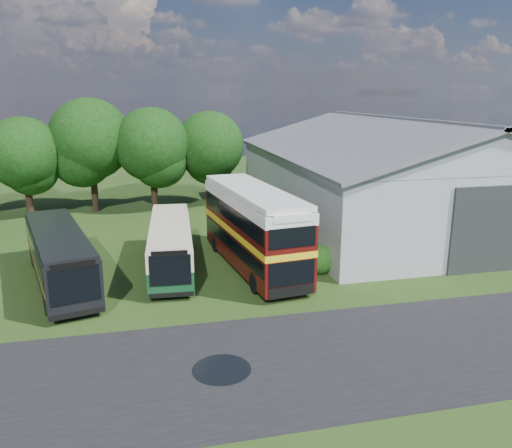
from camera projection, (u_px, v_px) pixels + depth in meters
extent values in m
plane|color=#203B12|center=(245.00, 329.00, 21.57)|extent=(120.00, 120.00, 0.00)
cube|color=black|center=(336.00, 356.00, 19.39)|extent=(60.00, 8.00, 0.02)
cylinder|color=black|center=(222.00, 370.00, 18.41)|extent=(2.20, 2.20, 0.01)
cube|color=gray|center=(390.00, 187.00, 39.21)|extent=(18.00, 24.00, 5.50)
cube|color=#2D3033|center=(492.00, 230.00, 27.89)|extent=(5.20, 0.18, 5.00)
cylinder|color=black|center=(29.00, 200.00, 40.49)|extent=(0.56, 0.56, 3.06)
sphere|color=black|center=(24.00, 153.00, 39.54)|extent=(5.78, 5.78, 5.78)
cylinder|color=black|center=(95.00, 191.00, 42.74)|extent=(0.56, 0.56, 3.60)
sphere|color=black|center=(90.00, 139.00, 41.62)|extent=(6.80, 6.80, 6.80)
cylinder|color=black|center=(154.00, 192.00, 42.92)|extent=(0.56, 0.56, 3.31)
sphere|color=black|center=(152.00, 145.00, 41.89)|extent=(6.26, 6.26, 6.26)
cylinder|color=black|center=(211.00, 189.00, 44.78)|extent=(0.56, 0.56, 3.17)
sphere|color=black|center=(210.00, 145.00, 43.80)|extent=(5.98, 5.98, 5.98)
sphere|color=#194714|center=(319.00, 272.00, 28.44)|extent=(1.70, 1.70, 1.70)
sphere|color=#194714|center=(308.00, 261.00, 30.33)|extent=(1.60, 1.60, 1.60)
cube|color=#103C1F|center=(171.00, 243.00, 28.70)|extent=(2.97, 10.15, 2.49)
cube|color=#420B09|center=(253.00, 226.00, 28.62)|extent=(4.13, 11.21, 4.38)
cube|color=black|center=(60.00, 255.00, 26.34)|extent=(5.15, 11.02, 2.67)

